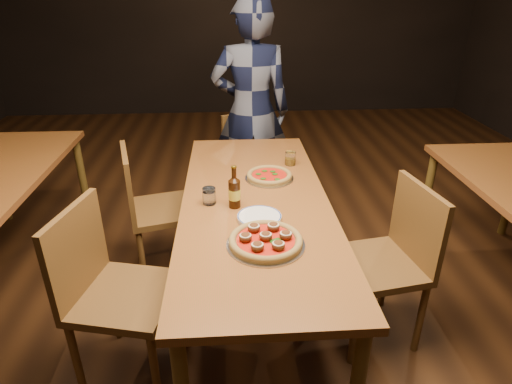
{
  "coord_description": "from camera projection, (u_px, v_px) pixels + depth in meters",
  "views": [
    {
      "loc": [
        -0.13,
        -2.08,
        1.82
      ],
      "look_at": [
        0.0,
        -0.05,
        0.82
      ],
      "focal_mm": 30.0,
      "sensor_mm": 36.0,
      "label": 1
    }
  ],
  "objects": [
    {
      "name": "diner",
      "position": [
        251.0,
        112.0,
        3.46
      ],
      "size": [
        0.65,
        0.43,
        1.76
      ],
      "primitive_type": "imported",
      "rotation": [
        0.0,
        0.0,
        3.16
      ],
      "color": "black",
      "rests_on": "ground"
    },
    {
      "name": "chair_main_e",
      "position": [
        377.0,
        264.0,
        2.28
      ],
      "size": [
        0.51,
        0.51,
        0.94
      ],
      "primitive_type": null,
      "rotation": [
        0.0,
        0.0,
        -1.4
      ],
      "color": "brown",
      "rests_on": "ground"
    },
    {
      "name": "chair_main_nw",
      "position": [
        126.0,
        295.0,
        2.03
      ],
      "size": [
        0.54,
        0.54,
        0.97
      ],
      "primitive_type": null,
      "rotation": [
        0.0,
        0.0,
        1.34
      ],
      "color": "brown",
      "rests_on": "ground"
    },
    {
      "name": "beer_bottle",
      "position": [
        234.0,
        193.0,
        2.23
      ],
      "size": [
        0.06,
        0.06,
        0.23
      ],
      "rotation": [
        0.0,
        0.0,
        0.02
      ],
      "color": "black",
      "rests_on": "table_main"
    },
    {
      "name": "chair_main_sw",
      "position": [
        164.0,
        208.0,
        2.84
      ],
      "size": [
        0.53,
        0.53,
        0.94
      ],
      "primitive_type": null,
      "rotation": [
        0.0,
        0.0,
        1.83
      ],
      "color": "brown",
      "rests_on": "ground"
    },
    {
      "name": "plate_stack",
      "position": [
        259.0,
        217.0,
        2.14
      ],
      "size": [
        0.22,
        0.22,
        0.02
      ],
      "primitive_type": "cylinder",
      "color": "white",
      "rests_on": "table_main"
    },
    {
      "name": "ground",
      "position": [
        255.0,
        306.0,
        2.67
      ],
      "size": [
        9.0,
        9.0,
        0.0
      ],
      "primitive_type": "plane",
      "color": "black"
    },
    {
      "name": "table_main",
      "position": [
        255.0,
        211.0,
        2.37
      ],
      "size": [
        0.8,
        2.0,
        0.75
      ],
      "color": "brown",
      "rests_on": "ground"
    },
    {
      "name": "water_glass",
      "position": [
        209.0,
        196.0,
        2.28
      ],
      "size": [
        0.07,
        0.07,
        0.09
      ],
      "primitive_type": "cylinder",
      "color": "white",
      "rests_on": "table_main"
    },
    {
      "name": "amber_glass",
      "position": [
        290.0,
        158.0,
        2.77
      ],
      "size": [
        0.07,
        0.07,
        0.09
      ],
      "primitive_type": "cylinder",
      "color": "#926410",
      "rests_on": "table_main"
    },
    {
      "name": "pizza_meatball",
      "position": [
        266.0,
        240.0,
        1.93
      ],
      "size": [
        0.36,
        0.36,
        0.07
      ],
      "rotation": [
        0.0,
        0.0,
        -0.23
      ],
      "color": "#B7B7BF",
      "rests_on": "table_main"
    },
    {
      "name": "pizza_margherita",
      "position": [
        269.0,
        176.0,
        2.58
      ],
      "size": [
        0.29,
        0.29,
        0.04
      ],
      "rotation": [
        0.0,
        0.0,
        -0.06
      ],
      "color": "#B7B7BF",
      "rests_on": "table_main"
    },
    {
      "name": "chair_end",
      "position": [
        253.0,
        163.0,
        3.66
      ],
      "size": [
        0.52,
        0.52,
        0.86
      ],
      "primitive_type": null,
      "rotation": [
        0.0,
        0.0,
        0.39
      ],
      "color": "brown",
      "rests_on": "ground"
    }
  ]
}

